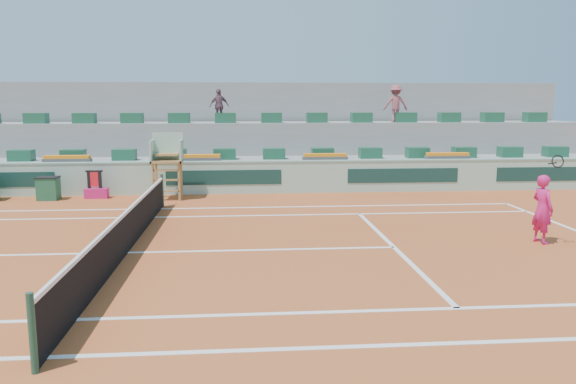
# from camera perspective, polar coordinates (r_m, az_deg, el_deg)

# --- Properties ---
(ground) EXTENTS (90.00, 90.00, 0.00)m
(ground) POSITION_cam_1_polar(r_m,az_deg,el_deg) (13.81, -16.02, -5.97)
(ground) COLOR #A54820
(ground) RESTS_ON ground
(seating_tier_lower) EXTENTS (36.00, 4.00, 1.20)m
(seating_tier_lower) POSITION_cam_1_polar(r_m,az_deg,el_deg) (24.10, -11.10, 2.04)
(seating_tier_lower) COLOR gray
(seating_tier_lower) RESTS_ON ground
(seating_tier_upper) EXTENTS (36.00, 2.40, 2.60)m
(seating_tier_upper) POSITION_cam_1_polar(r_m,az_deg,el_deg) (25.61, -10.75, 4.04)
(seating_tier_upper) COLOR gray
(seating_tier_upper) RESTS_ON ground
(stadium_back_wall) EXTENTS (36.00, 0.40, 4.40)m
(stadium_back_wall) POSITION_cam_1_polar(r_m,az_deg,el_deg) (27.14, -10.44, 6.24)
(stadium_back_wall) COLOR gray
(stadium_back_wall) RESTS_ON ground
(player_bag) EXTENTS (0.82, 0.37, 0.37)m
(player_bag) POSITION_cam_1_polar(r_m,az_deg,el_deg) (21.81, -18.87, -0.12)
(player_bag) COLOR #D31B6C
(player_bag) RESTS_ON ground
(spectator_mid) EXTENTS (0.93, 0.65, 1.47)m
(spectator_mid) POSITION_cam_1_polar(r_m,az_deg,el_deg) (24.70, -7.00, 8.67)
(spectator_mid) COLOR #734D5C
(spectator_mid) RESTS_ON seating_tier_upper
(spectator_right) EXTENTS (1.12, 0.72, 1.65)m
(spectator_right) POSITION_cam_1_polar(r_m,az_deg,el_deg) (25.73, 10.87, 8.80)
(spectator_right) COLOR #964B52
(spectator_right) RESTS_ON seating_tier_upper
(court_lines) EXTENTS (23.89, 11.09, 0.01)m
(court_lines) POSITION_cam_1_polar(r_m,az_deg,el_deg) (13.81, -16.02, -5.95)
(court_lines) COLOR white
(court_lines) RESTS_ON ground
(tennis_net) EXTENTS (0.10, 11.97, 1.10)m
(tennis_net) POSITION_cam_1_polar(r_m,az_deg,el_deg) (13.68, -16.11, -3.84)
(tennis_net) COLOR black
(tennis_net) RESTS_ON ground
(advertising_hoarding) EXTENTS (36.00, 0.34, 1.26)m
(advertising_hoarding) POSITION_cam_1_polar(r_m,az_deg,el_deg) (21.92, -11.69, 1.42)
(advertising_hoarding) COLOR #9BC3AD
(advertising_hoarding) RESTS_ON ground
(umpire_chair) EXTENTS (1.10, 0.90, 2.40)m
(umpire_chair) POSITION_cam_1_polar(r_m,az_deg,el_deg) (20.84, -12.17, 3.52)
(umpire_chair) COLOR olive
(umpire_chair) RESTS_ON ground
(seat_row_lower) EXTENTS (32.90, 0.60, 0.44)m
(seat_row_lower) POSITION_cam_1_polar(r_m,az_deg,el_deg) (23.12, -11.41, 3.78)
(seat_row_lower) COLOR #1B5337
(seat_row_lower) RESTS_ON seating_tier_lower
(seat_row_upper) EXTENTS (32.90, 0.60, 0.44)m
(seat_row_upper) POSITION_cam_1_polar(r_m,az_deg,el_deg) (24.93, -11.00, 7.40)
(seat_row_upper) COLOR #1B5337
(seat_row_upper) RESTS_ON seating_tier_upper
(flower_planters) EXTENTS (26.80, 0.36, 0.28)m
(flower_planters) POSITION_cam_1_polar(r_m,az_deg,el_deg) (22.58, -15.43, 3.29)
(flower_planters) COLOR #4F4F4F
(flower_planters) RESTS_ON seating_tier_lower
(drink_cooler_a) EXTENTS (0.74, 0.64, 0.84)m
(drink_cooler_a) POSITION_cam_1_polar(r_m,az_deg,el_deg) (22.05, -23.16, 0.35)
(drink_cooler_a) COLOR #1B5336
(drink_cooler_a) RESTS_ON ground
(towel_rack) EXTENTS (0.61, 0.10, 1.03)m
(towel_rack) POSITION_cam_1_polar(r_m,az_deg,el_deg) (21.81, -19.06, 0.98)
(towel_rack) COLOR black
(towel_rack) RESTS_ON ground
(tennis_player) EXTENTS (0.56, 0.92, 2.28)m
(tennis_player) POSITION_cam_1_polar(r_m,az_deg,el_deg) (15.40, 24.44, -1.56)
(tennis_player) COLOR #D31B6C
(tennis_player) RESTS_ON ground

